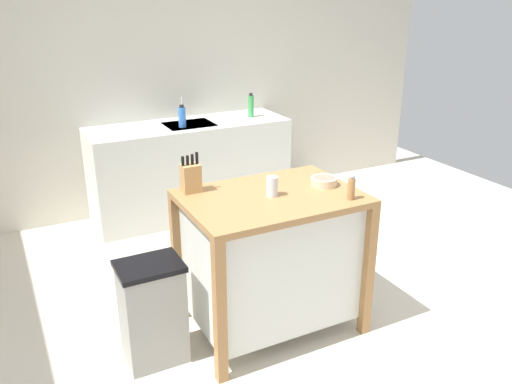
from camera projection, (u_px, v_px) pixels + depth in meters
ground_plane at (291, 334)px, 3.35m from camera, size 6.94×6.94×0.00m
wall_back at (158, 74)px, 4.94m from camera, size 5.94×0.10×2.60m
kitchen_island at (271, 255)px, 3.28m from camera, size 1.04×0.74×0.90m
knife_block at (191, 177)px, 3.15m from camera, size 0.11×0.09×0.24m
bowl_ceramic_wide at (324, 181)px, 3.28m from camera, size 0.16×0.16×0.05m
drinking_cup at (272, 186)px, 3.10m from camera, size 0.07×0.07×0.12m
pepper_grinder at (351, 188)px, 3.05m from camera, size 0.04×0.04×0.15m
trash_bin at (153, 312)px, 3.03m from camera, size 0.36×0.28×0.63m
sink_counter at (191, 169)px, 5.02m from camera, size 1.85×0.60×0.88m
sink_faucet at (183, 109)px, 4.94m from camera, size 0.02×0.02×0.22m
bottle_spray_cleaner at (251, 106)px, 5.08m from camera, size 0.06×0.06×0.23m
bottle_hand_soap at (182, 117)px, 4.71m from camera, size 0.07×0.07×0.20m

